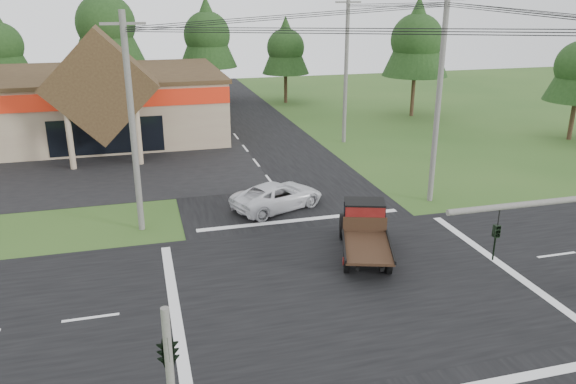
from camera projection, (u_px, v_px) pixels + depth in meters
name	position (u px, v px, depth m)	size (l,w,h in m)	color
ground	(349.00, 283.00, 22.84)	(120.00, 120.00, 0.00)	#2C4E1C
road_ns	(349.00, 283.00, 22.83)	(12.00, 120.00, 0.02)	black
road_ew	(349.00, 283.00, 22.83)	(120.00, 12.00, 0.02)	black
parking_apron	(44.00, 174.00, 36.68)	(28.00, 14.00, 0.02)	black
cvs_building	(34.00, 105.00, 44.97)	(30.40, 18.20, 9.19)	gray
traffic_signal_corner	(167.00, 337.00, 13.15)	(0.53, 2.48, 4.40)	#595651
utility_pole_nw	(132.00, 124.00, 26.36)	(2.00, 0.30, 10.50)	#595651
utility_pole_ne	(439.00, 98.00, 30.14)	(2.00, 0.30, 11.50)	#595651
utility_pole_n	(346.00, 69.00, 42.94)	(2.00, 0.30, 11.20)	#595651
tree_row_c	(105.00, 21.00, 54.81)	(7.28, 7.28, 13.13)	#332316
tree_row_d	(207.00, 33.00, 58.63)	(6.16, 6.16, 11.11)	#332316
tree_row_e	(286.00, 46.00, 59.23)	(5.04, 5.04, 9.09)	#332316
tree_side_ne	(417.00, 37.00, 52.14)	(6.16, 6.16, 11.11)	#332316
antique_flatbed_truck	(365.00, 233.00, 24.86)	(2.07, 5.43, 2.27)	#540D0C
white_pickup	(278.00, 196.00, 30.65)	(2.41, 5.22, 1.45)	silver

